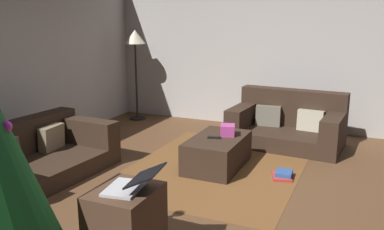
# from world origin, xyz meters

# --- Properties ---
(ground_plane) EXTENTS (6.40, 6.40, 0.00)m
(ground_plane) POSITION_xyz_m (0.00, 0.00, 0.00)
(ground_plane) COLOR brown
(corner_partition) EXTENTS (0.12, 6.40, 2.60)m
(corner_partition) POSITION_xyz_m (3.14, 0.00, 1.30)
(corner_partition) COLOR #B5B0AB
(corner_partition) RESTS_ON ground_plane
(couch_left) EXTENTS (1.76, 1.09, 0.63)m
(couch_left) POSITION_xyz_m (-0.19, 2.24, 0.25)
(couch_left) COLOR #332319
(couch_left) RESTS_ON ground_plane
(couch_right) EXTENTS (1.03, 1.61, 0.77)m
(couch_right) POSITION_xyz_m (2.26, -0.19, 0.29)
(couch_right) COLOR #332319
(couch_right) RESTS_ON ground_plane
(ottoman) EXTENTS (0.99, 0.59, 0.38)m
(ottoman) POSITION_xyz_m (0.94, 0.41, 0.19)
(ottoman) COLOR #332319
(ottoman) RESTS_ON ground_plane
(gift_box) EXTENTS (0.24, 0.22, 0.13)m
(gift_box) POSITION_xyz_m (1.08, 0.34, 0.45)
(gift_box) COLOR #B23F8C
(gift_box) RESTS_ON ottoman
(tv_remote) EXTENTS (0.09, 0.17, 0.02)m
(tv_remote) POSITION_xyz_m (0.88, 0.44, 0.39)
(tv_remote) COLOR black
(tv_remote) RESTS_ON ottoman
(side_table) EXTENTS (0.52, 0.44, 0.57)m
(side_table) POSITION_xyz_m (-1.20, 0.35, 0.29)
(side_table) COLOR #4C3323
(side_table) RESTS_ON ground_plane
(laptop) EXTENTS (0.39, 0.45, 0.18)m
(laptop) POSITION_xyz_m (-1.19, 0.29, 0.63)
(laptop) COLOR silver
(laptop) RESTS_ON side_table
(book_stack) EXTENTS (0.33, 0.28, 0.08)m
(book_stack) POSITION_xyz_m (0.91, -0.40, 0.04)
(book_stack) COLOR #B7332D
(book_stack) RESTS_ON ground_plane
(corner_lamp) EXTENTS (0.36, 0.36, 1.60)m
(corner_lamp) POSITION_xyz_m (2.65, 2.61, 1.36)
(corner_lamp) COLOR black
(corner_lamp) RESTS_ON ground_plane
(area_rug) EXTENTS (2.60, 2.00, 0.01)m
(area_rug) POSITION_xyz_m (0.94, 0.41, 0.00)
(area_rug) COLOR brown
(area_rug) RESTS_ON ground_plane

